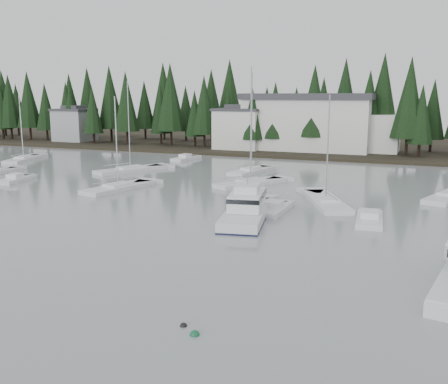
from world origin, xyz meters
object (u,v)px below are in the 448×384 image
(sailboat_6, at_px, (326,203))
(sailboat_10, at_px, (24,160))
(cabin_cruiser_center, at_px, (247,211))
(runabout_4, at_px, (274,210))
(harbor_inn, at_px, (318,123))
(runabout_1, at_px, (369,221))
(sailboat_9, at_px, (130,171))
(runabout_3, at_px, (185,159))
(house_west, at_px, (239,128))
(runabout_0, at_px, (15,180))
(sailboat_4, at_px, (251,172))
(house_far_west, at_px, (74,124))
(sailboat_0, at_px, (250,184))
(sailboat_7, at_px, (118,189))

(sailboat_6, xyz_separation_m, sailboat_10, (-55.08, 15.54, 0.02))
(cabin_cruiser_center, xyz_separation_m, runabout_4, (1.49, 3.62, -0.58))
(harbor_inn, distance_m, runabout_1, 55.23)
(sailboat_9, bearing_deg, harbor_inn, -5.40)
(cabin_cruiser_center, xyz_separation_m, runabout_3, (-24.12, 35.76, -0.58))
(sailboat_6, distance_m, sailboat_10, 57.23)
(sailboat_10, bearing_deg, sailboat_6, -123.68)
(house_west, height_order, runabout_0, house_west)
(harbor_inn, height_order, cabin_cruiser_center, harbor_inn)
(harbor_inn, relative_size, sailboat_4, 2.01)
(house_far_west, distance_m, runabout_1, 89.11)
(sailboat_4, distance_m, runabout_1, 30.26)
(runabout_1, height_order, runabout_4, same)
(runabout_3, height_order, runabout_4, same)
(house_west, bearing_deg, runabout_3, -103.19)
(sailboat_4, bearing_deg, house_west, 35.57)
(runabout_0, bearing_deg, house_west, -28.30)
(cabin_cruiser_center, relative_size, runabout_0, 1.91)
(sailboat_0, height_order, sailboat_10, sailboat_0)
(house_west, height_order, runabout_3, house_west)
(runabout_0, bearing_deg, house_far_west, 20.16)
(harbor_inn, xyz_separation_m, runabout_4, (6.73, -51.89, -5.64))
(sailboat_4, height_order, runabout_3, sailboat_4)
(house_west, relative_size, sailboat_6, 0.82)
(house_far_west, bearing_deg, sailboat_7, -47.00)
(cabin_cruiser_center, bearing_deg, sailboat_7, 56.69)
(cabin_cruiser_center, bearing_deg, runabout_4, -33.66)
(sailboat_0, bearing_deg, sailboat_7, 153.25)
(house_west, relative_size, cabin_cruiser_center, 0.83)
(sailboat_10, xyz_separation_m, runabout_3, (25.57, 11.11, 0.06))
(cabin_cruiser_center, height_order, sailboat_10, sailboat_10)
(sailboat_0, distance_m, sailboat_10, 44.97)
(house_west, xyz_separation_m, runabout_1, (30.72, -49.32, -4.52))
(harbor_inn, xyz_separation_m, runabout_1, (15.68, -52.66, -5.64))
(sailboat_7, distance_m, runabout_3, 28.56)
(runabout_0, relative_size, runabout_4, 0.98)
(sailboat_7, relative_size, runabout_0, 1.90)
(house_west, bearing_deg, runabout_1, -58.08)
(house_west, height_order, runabout_1, house_west)
(harbor_inn, height_order, runabout_0, harbor_inn)
(harbor_inn, distance_m, runabout_0, 56.57)
(cabin_cruiser_center, distance_m, sailboat_4, 27.70)
(harbor_inn, bearing_deg, runabout_4, -82.61)
(house_far_west, distance_m, sailboat_7, 63.72)
(house_far_west, distance_m, sailboat_0, 68.27)
(sailboat_9, bearing_deg, sailboat_6, -85.55)
(sailboat_7, xyz_separation_m, sailboat_9, (-6.70, 13.04, 0.01))
(sailboat_10, relative_size, runabout_0, 2.30)
(sailboat_4, distance_m, sailboat_9, 17.81)
(sailboat_0, xyz_separation_m, runabout_4, (6.94, -12.96, 0.05))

